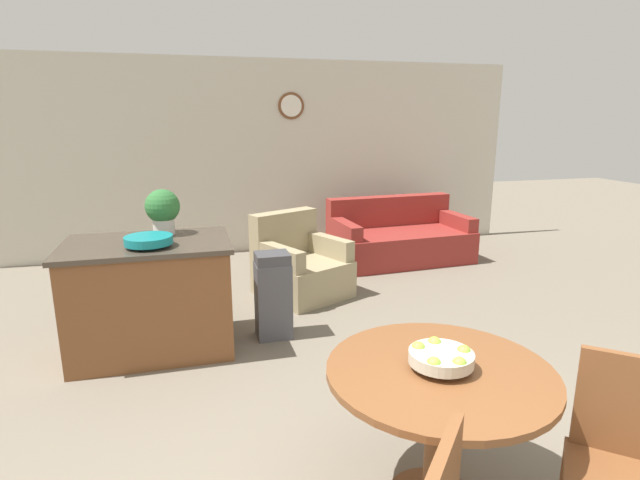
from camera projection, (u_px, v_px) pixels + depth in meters
The scene contains 10 objects.
wall_back at pixel (248, 158), 7.05m from camera, with size 8.00×0.09×2.70m.
dining_table at pixel (438, 401), 2.39m from camera, with size 1.08×1.08×0.76m.
dining_chair_near_right at pixel (620, 455), 2.15m from camera, with size 0.59×0.59×0.92m.
fruit_bowl at pixel (441, 357), 2.34m from camera, with size 0.30×0.30×0.11m.
kitchen_island at pixel (151, 296), 4.13m from camera, with size 1.32×0.87×0.94m.
teal_bowl at pixel (149, 240), 3.85m from camera, with size 0.37×0.37×0.09m.
potted_plant at pixel (163, 209), 4.23m from camera, with size 0.29×0.29×0.39m.
trash_bin at pixel (273, 296), 4.40m from camera, with size 0.30×0.27×0.77m.
couch at pixel (399, 239), 6.83m from camera, with size 1.87×1.09×0.83m.
armchair at pixel (300, 268), 5.49m from camera, with size 1.10×1.13×0.89m.
Camera 1 is at (-0.89, -1.20, 1.92)m, focal length 28.00 mm.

